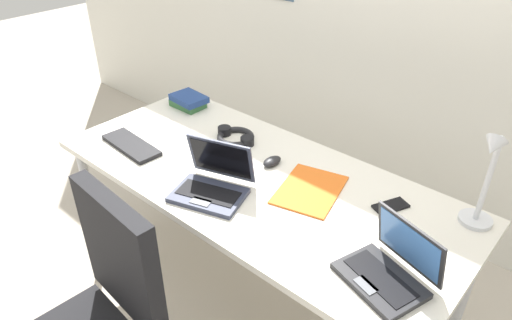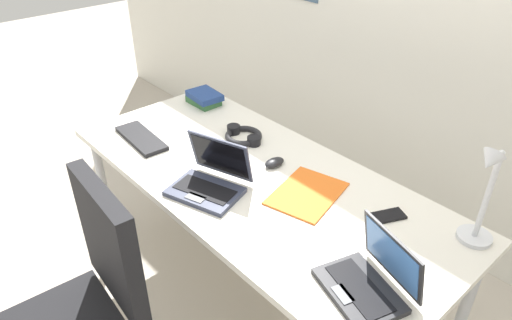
% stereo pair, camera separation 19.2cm
% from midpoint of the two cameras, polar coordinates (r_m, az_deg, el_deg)
% --- Properties ---
extents(ground_plane, '(12.00, 12.00, 0.00)m').
position_cam_midpoint_polar(ground_plane, '(2.46, 2.33, -16.44)').
color(ground_plane, '#B7AD9E').
extents(desk, '(1.80, 0.80, 0.74)m').
position_cam_midpoint_polar(desk, '(2.00, 2.76, -3.40)').
color(desk, silver).
rests_on(desk, ground_plane).
extents(desk_lamp, '(0.12, 0.18, 0.40)m').
position_cam_midpoint_polar(desk_lamp, '(1.73, 28.95, -4.10)').
color(desk_lamp, silver).
rests_on(desk_lamp, desk).
extents(laptop_near_mouse, '(0.32, 0.29, 0.20)m').
position_cam_midpoint_polar(laptop_near_mouse, '(1.53, 17.28, -13.93)').
color(laptop_near_mouse, '#232326').
rests_on(laptop_near_mouse, desk).
extents(laptop_mid_desk, '(0.34, 0.32, 0.21)m').
position_cam_midpoint_polar(laptop_mid_desk, '(1.86, -2.74, -2.61)').
color(laptop_mid_desk, '#33384C').
rests_on(laptop_mid_desk, desk).
extents(external_keyboard, '(0.34, 0.14, 0.02)m').
position_cam_midpoint_polar(external_keyboard, '(2.26, -11.50, 2.56)').
color(external_keyboard, black).
rests_on(external_keyboard, desk).
extents(computer_mouse, '(0.06, 0.10, 0.03)m').
position_cam_midpoint_polar(computer_mouse, '(2.03, 4.97, -0.38)').
color(computer_mouse, black).
rests_on(computer_mouse, desk).
extents(cell_phone, '(0.12, 0.15, 0.01)m').
position_cam_midpoint_polar(cell_phone, '(1.84, 18.62, -6.61)').
color(cell_phone, black).
rests_on(cell_phone, desk).
extents(headphones, '(0.21, 0.18, 0.04)m').
position_cam_midpoint_polar(headphones, '(2.23, 0.93, 2.91)').
color(headphones, black).
rests_on(headphones, desk).
extents(book_stack, '(0.20, 0.15, 0.07)m').
position_cam_midpoint_polar(book_stack, '(2.57, -4.21, 7.51)').
color(book_stack, '#336638').
rests_on(book_stack, desk).
extents(paper_folder_back_left, '(0.30, 0.36, 0.01)m').
position_cam_midpoint_polar(paper_folder_back_left, '(1.88, 9.15, -4.15)').
color(paper_folder_back_left, orange).
rests_on(paper_folder_back_left, desk).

